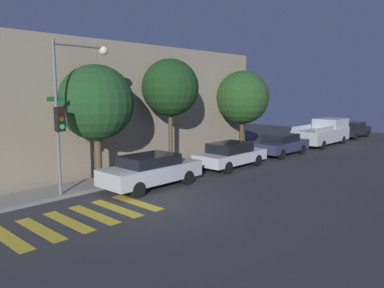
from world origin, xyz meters
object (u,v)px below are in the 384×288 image
at_px(traffic_light_pole, 69,100).
at_px(sedan_tail_of_row, 352,129).
at_px(sedan_middle, 231,154).
at_px(sedan_far_end, 281,144).
at_px(tree_midblock, 170,88).
at_px(tree_far_end, 243,98).
at_px(sedan_near_corner, 151,170).
at_px(tree_near_corner, 96,103).
at_px(pickup_truck, 323,132).

relative_size(traffic_light_pole, sedan_tail_of_row, 1.35).
bearing_deg(sedan_middle, sedan_far_end, 0.00).
distance_m(sedan_far_end, sedan_tail_of_row, 12.15).
xyz_separation_m(tree_midblock, tree_far_end, (6.37, 0.00, -0.58)).
height_order(sedan_near_corner, sedan_far_end, sedan_near_corner).
relative_size(sedan_middle, sedan_far_end, 1.02).
bearing_deg(sedan_far_end, sedan_tail_of_row, -0.00).
height_order(sedan_tail_of_row, tree_near_corner, tree_near_corner).
distance_m(sedan_near_corner, tree_near_corner, 3.73).
xyz_separation_m(sedan_middle, tree_midblock, (-2.39, 2.11, 3.51)).
height_order(sedan_near_corner, sedan_middle, sedan_near_corner).
distance_m(sedan_near_corner, tree_far_end, 10.21).
height_order(traffic_light_pole, pickup_truck, traffic_light_pole).
distance_m(traffic_light_pole, sedan_far_end, 14.16).
distance_m(sedan_far_end, pickup_truck, 6.30).
bearing_deg(traffic_light_pole, sedan_tail_of_row, -2.81).
bearing_deg(pickup_truck, traffic_light_pole, 176.37).
distance_m(sedan_middle, pickup_truck, 11.58).
height_order(traffic_light_pole, tree_midblock, traffic_light_pole).
height_order(sedan_tail_of_row, tree_midblock, tree_midblock).
relative_size(sedan_near_corner, sedan_tail_of_row, 1.02).
distance_m(sedan_tail_of_row, tree_far_end, 13.92).
bearing_deg(sedan_far_end, pickup_truck, -0.00).
bearing_deg(sedan_tail_of_row, tree_near_corner, 175.01).
bearing_deg(sedan_middle, sedan_near_corner, 180.00).
bearing_deg(sedan_far_end, sedan_middle, -180.00).
xyz_separation_m(sedan_middle, tree_far_end, (3.98, 2.11, 2.93)).
bearing_deg(sedan_tail_of_row, sedan_middle, 180.00).
bearing_deg(pickup_truck, sedan_middle, 180.00).
bearing_deg(traffic_light_pole, tree_near_corner, 26.13).
xyz_separation_m(traffic_light_pole, tree_far_end, (12.48, 0.84, -0.09)).
height_order(traffic_light_pole, tree_near_corner, traffic_light_pole).
xyz_separation_m(pickup_truck, tree_far_end, (-7.60, 2.11, 2.69)).
bearing_deg(tree_far_end, tree_midblock, 180.00).
bearing_deg(tree_midblock, pickup_truck, -8.60).
relative_size(traffic_light_pole, pickup_truck, 1.03).
distance_m(sedan_middle, sedan_tail_of_row, 17.43).
bearing_deg(sedan_tail_of_row, traffic_light_pole, 177.19).
xyz_separation_m(sedan_tail_of_row, tree_far_end, (-13.45, 2.11, 2.92)).
bearing_deg(tree_near_corner, sedan_tail_of_row, -4.99).
height_order(tree_near_corner, tree_far_end, tree_far_end).
relative_size(traffic_light_pole, sedan_near_corner, 1.33).
bearing_deg(sedan_middle, tree_midblock, 138.52).
height_order(traffic_light_pole, sedan_tail_of_row, traffic_light_pole).
distance_m(pickup_truck, sedan_tail_of_row, 5.85).
xyz_separation_m(sedan_middle, tree_near_corner, (-6.78, 2.11, 2.86)).
distance_m(tree_near_corner, tree_far_end, 10.77).
bearing_deg(sedan_middle, sedan_tail_of_row, 0.00).
bearing_deg(sedan_far_end, traffic_light_pole, 174.72).
xyz_separation_m(sedan_near_corner, sedan_middle, (5.58, 0.00, -0.03)).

